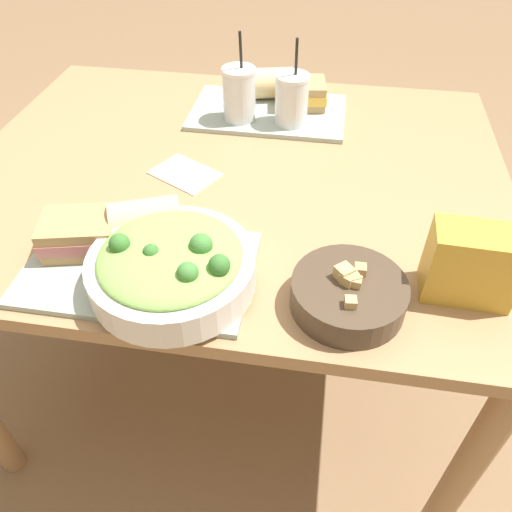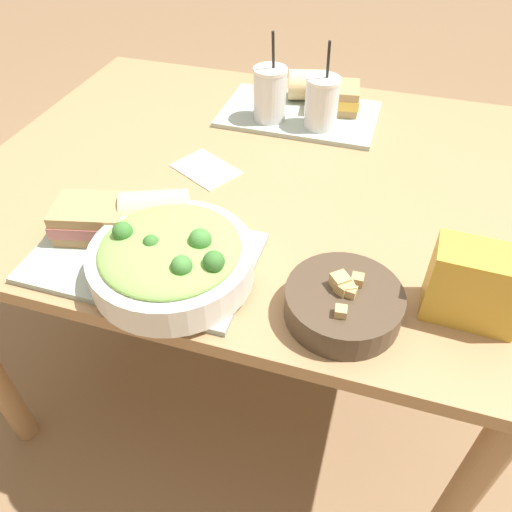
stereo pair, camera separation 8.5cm
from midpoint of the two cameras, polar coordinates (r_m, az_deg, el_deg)
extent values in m
plane|color=#846647|center=(1.67, -3.33, -11.85)|extent=(12.00, 12.00, 0.00)
cube|color=#A37A51|center=(1.16, -4.76, 9.22)|extent=(1.23, 0.99, 0.03)
cylinder|color=#A37A51|center=(1.17, 20.76, -22.02)|extent=(0.06, 0.06, 0.71)
cylinder|color=#A37A51|center=(1.88, -17.94, 8.22)|extent=(0.06, 0.06, 0.71)
cylinder|color=#A37A51|center=(1.73, 17.68, 4.91)|extent=(0.06, 0.06, 0.71)
cube|color=#99A89E|center=(0.92, -15.78, -1.48)|extent=(0.40, 0.25, 0.01)
cube|color=#99A89E|center=(1.37, -0.45, 16.05)|extent=(0.40, 0.25, 0.01)
cylinder|color=white|center=(0.85, -12.37, -1.74)|extent=(0.28, 0.28, 0.06)
ellipsoid|color=#7FB251|center=(0.83, -12.71, -0.12)|extent=(0.24, 0.24, 0.04)
sphere|color=#38702D|center=(0.77, -7.36, -1.20)|extent=(0.03, 0.03, 0.03)
sphere|color=#38702D|center=(0.82, -14.83, 0.27)|extent=(0.03, 0.03, 0.03)
sphere|color=#38702D|center=(0.84, -18.16, 1.20)|extent=(0.03, 0.03, 0.03)
sphere|color=#427F38|center=(0.77, -10.97, -2.05)|extent=(0.03, 0.03, 0.03)
sphere|color=#427F38|center=(0.81, -9.30, 1.13)|extent=(0.04, 0.04, 0.04)
cube|color=beige|center=(0.87, -13.66, 2.83)|extent=(0.05, 0.05, 0.01)
cube|color=beige|center=(0.83, -15.05, -0.05)|extent=(0.05, 0.05, 0.01)
cylinder|color=#473828|center=(0.82, 7.61, -4.52)|extent=(0.19, 0.19, 0.05)
cylinder|color=brown|center=(0.81, 7.74, -3.57)|extent=(0.17, 0.17, 0.01)
cube|color=tan|center=(0.80, 8.00, -2.81)|extent=(0.03, 0.03, 0.02)
cube|color=tan|center=(0.80, 7.07, -2.14)|extent=(0.04, 0.04, 0.03)
cube|color=tan|center=(0.80, 7.48, -2.83)|extent=(0.03, 0.03, 0.02)
cube|color=tan|center=(0.77, 7.64, -5.50)|extent=(0.02, 0.02, 0.02)
cube|color=tan|center=(0.80, 8.36, -3.17)|extent=(0.02, 0.02, 0.02)
cube|color=tan|center=(0.82, 8.92, -1.76)|extent=(0.02, 0.02, 0.02)
cube|color=tan|center=(0.98, -21.55, 1.31)|extent=(0.15, 0.12, 0.02)
cube|color=#C1706B|center=(0.97, -21.88, 2.28)|extent=(0.15, 0.13, 0.02)
cube|color=tan|center=(0.95, -22.21, 3.28)|extent=(0.15, 0.12, 0.02)
cylinder|color=#DBBC84|center=(0.95, -15.00, 3.88)|extent=(0.15, 0.12, 0.08)
cylinder|color=beige|center=(0.94, -11.41, 4.46)|extent=(0.03, 0.07, 0.07)
cube|color=tan|center=(1.40, 3.40, 17.20)|extent=(0.13, 0.12, 0.02)
cube|color=#EFB742|center=(1.39, 3.44, 18.02)|extent=(0.14, 0.12, 0.02)
cube|color=tan|center=(1.38, 3.48, 18.85)|extent=(0.13, 0.12, 0.02)
cylinder|color=#DBBC84|center=(1.42, 0.21, 19.11)|extent=(0.12, 0.10, 0.08)
cylinder|color=beige|center=(1.43, 2.28, 19.16)|extent=(0.02, 0.07, 0.07)
cylinder|color=silver|center=(1.30, -3.89, 17.74)|extent=(0.08, 0.08, 0.12)
cylinder|color=black|center=(1.31, -3.87, 17.46)|extent=(0.07, 0.07, 0.10)
cylinder|color=white|center=(1.28, -4.03, 20.39)|extent=(0.08, 0.08, 0.01)
cylinder|color=black|center=(1.26, -3.84, 22.24)|extent=(0.01, 0.02, 0.10)
cylinder|color=silver|center=(1.29, 2.12, 17.21)|extent=(0.08, 0.08, 0.12)
cylinder|color=maroon|center=(1.29, 2.11, 16.96)|extent=(0.07, 0.07, 0.09)
cylinder|color=white|center=(1.26, 2.19, 19.74)|extent=(0.08, 0.08, 0.01)
cylinder|color=black|center=(1.24, 2.55, 21.60)|extent=(0.01, 0.02, 0.10)
cube|color=gold|center=(0.86, 20.91, -1.04)|extent=(0.15, 0.08, 0.13)
cube|color=silver|center=(1.15, -10.25, 9.16)|extent=(0.17, 0.16, 0.00)
camera|label=1|loc=(0.04, -92.87, -2.66)|focal=35.00mm
camera|label=2|loc=(0.04, 87.13, 2.66)|focal=35.00mm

